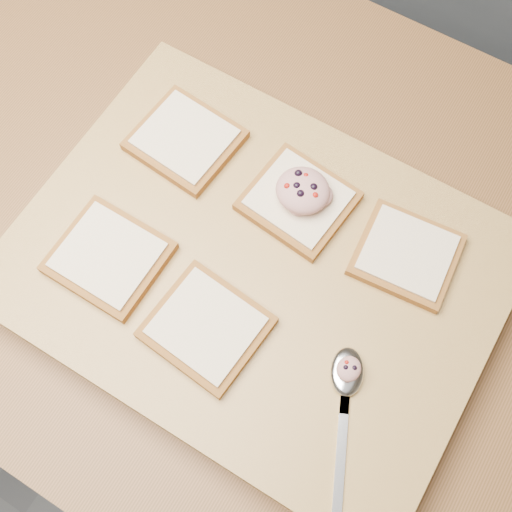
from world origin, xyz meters
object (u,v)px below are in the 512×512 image
at_px(cutting_board, 256,270).
at_px(spoon, 346,384).
at_px(bread_far_center, 298,200).
at_px(tuna_salad_dollop, 303,190).

relative_size(cutting_board, spoon, 3.16).
relative_size(cutting_board, bread_far_center, 4.32).
distance_m(bread_far_center, spoon, 0.23).
relative_size(bread_far_center, spoon, 0.73).
bearing_deg(bread_far_center, tuna_salad_dollop, 51.10).
height_order(cutting_board, spoon, spoon).
relative_size(tuna_salad_dollop, spoon, 0.37).
bearing_deg(tuna_salad_dollop, spoon, -47.94).
relative_size(bread_far_center, tuna_salad_dollop, 1.98).
bearing_deg(bread_far_center, cutting_board, -91.82).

